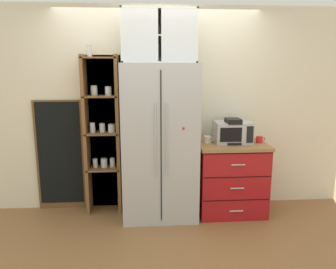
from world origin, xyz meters
name	(u,v)px	position (x,y,z in m)	size (l,w,h in m)	color
ground_plane	(160,215)	(0.00, 0.00, 0.00)	(10.60, 10.60, 0.00)	olive
wall_back_cream	(158,109)	(0.00, 0.40, 1.27)	(4.91, 0.10, 2.55)	silver
refrigerator	(160,142)	(0.00, 0.03, 0.93)	(0.88, 0.66, 1.85)	#B7BABF
pantry_shelf_column	(103,132)	(-0.70, 0.27, 1.01)	(0.47, 0.32, 2.06)	brown
counter_cabinet	(231,178)	(0.89, 0.06, 0.45)	(0.85, 0.62, 0.89)	#A8161C
microwave	(232,132)	(0.90, 0.10, 1.02)	(0.44, 0.33, 0.26)	#B7BABF
coffee_maker	(232,131)	(0.89, 0.06, 1.05)	(0.17, 0.20, 0.31)	black
mug_red	(259,140)	(1.23, 0.06, 0.93)	(0.11, 0.08, 0.08)	red
mug_cream	(208,139)	(0.59, 0.10, 0.94)	(0.12, 0.09, 0.09)	silver
bottle_amber	(231,134)	(0.89, 0.11, 1.00)	(0.07, 0.07, 0.25)	brown
upper_cabinet	(159,37)	(0.00, 0.08, 2.15)	(0.85, 0.32, 0.59)	silver
chalkboard_menu	(60,155)	(-1.25, 0.33, 0.71)	(0.60, 0.04, 1.41)	brown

